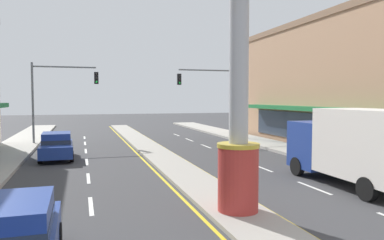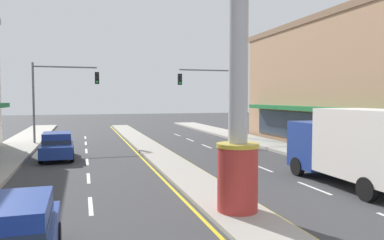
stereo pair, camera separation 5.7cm
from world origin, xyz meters
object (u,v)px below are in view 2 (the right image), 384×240
at_px(traffic_light_left_side, 58,89).
at_px(sedan_far_right_lane, 7,240).
at_px(sedan_near_right_lane, 57,145).
at_px(traffic_light_right_side, 212,90).
at_px(box_truck_near_left_lane, 360,146).
at_px(district_sign, 238,72).

xyz_separation_m(traffic_light_left_side, sedan_far_right_lane, (0.28, -22.16, -3.46)).
relative_size(sedan_near_right_lane, sedan_far_right_lane, 1.01).
distance_m(traffic_light_right_side, box_truck_near_left_lane, 18.27).
height_order(traffic_light_right_side, box_truck_near_left_lane, traffic_light_right_side).
relative_size(district_sign, traffic_light_right_side, 1.30).
relative_size(district_sign, sedan_near_right_lane, 1.85).
bearing_deg(traffic_light_right_side, traffic_light_left_side, -179.66).
height_order(traffic_light_left_side, sedan_near_right_lane, traffic_light_left_side).
xyz_separation_m(sedan_near_right_lane, sedan_far_right_lane, (0.00, -15.01, 0.00)).
bearing_deg(district_sign, traffic_light_left_side, 107.39).
relative_size(traffic_light_right_side, box_truck_near_left_lane, 0.90).
bearing_deg(sedan_far_right_lane, district_sign, 22.28).
bearing_deg(traffic_light_right_side, district_sign, -107.33).
relative_size(sedan_far_right_lane, box_truck_near_left_lane, 0.62).
distance_m(district_sign, traffic_light_right_side, 20.76).
relative_size(sedan_near_right_lane, box_truck_near_left_lane, 0.63).
bearing_deg(sedan_near_right_lane, district_sign, -64.90).
bearing_deg(sedan_far_right_lane, traffic_light_left_side, 90.74).
height_order(sedan_near_right_lane, box_truck_near_left_lane, box_truck_near_left_lane).
distance_m(district_sign, sedan_near_right_lane, 14.35).
distance_m(traffic_light_right_side, sedan_near_right_lane, 14.49).
distance_m(traffic_light_left_side, sedan_far_right_lane, 22.43).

